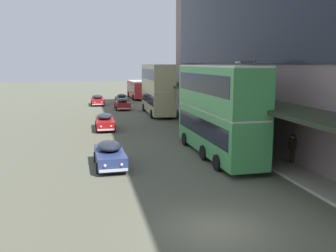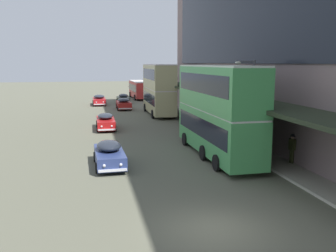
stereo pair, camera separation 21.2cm
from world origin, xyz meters
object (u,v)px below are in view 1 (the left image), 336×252
Objects in this scene: transit_bus_kerbside_front at (157,88)px; transit_bus_kerbside_far at (217,108)px; sedan_second_mid at (110,154)px; sedan_second_near at (122,98)px; pedestrian_at_kerb at (292,147)px; street_lamp at (251,99)px; transit_bus_kerbside_rear at (137,89)px; sedan_far_back at (98,100)px; sedan_oncoming_rear at (105,121)px; sedan_trailing_near at (122,104)px.

transit_bus_kerbside_front is 0.92× the size of transit_bus_kerbside_far.
transit_bus_kerbside_far is at bearing 7.95° from sedan_second_mid.
sedan_second_near is (-3.16, 36.25, -2.63)m from transit_bus_kerbside_far.
street_lamp reaches higher than pedestrian_at_kerb.
transit_bus_kerbside_rear reaches higher than sedan_second_mid.
pedestrian_at_kerb is (10.93, -37.46, 0.40)m from sedan_far_back.
sedan_far_back is at bearing 105.68° from street_lamp.
sedan_oncoming_rear is 13.58m from sedan_second_mid.
pedestrian_at_kerb is 4.61m from street_lamp.
pedestrian_at_kerb reaches higher than sedan_trailing_near.
transit_bus_kerbside_rear reaches higher than sedan_far_back.
transit_bus_kerbside_far is 36.49m from sedan_second_near.
transit_bus_kerbside_rear is 1.92× the size of sedan_oncoming_rear.
street_lamp is at bearing -83.36° from transit_bus_kerbside_front.
sedan_far_back is at bearing 90.00° from sedan_oncoming_rear.
sedan_second_mid is at bearing -173.09° from street_lamp.
sedan_second_near is at bearing 94.98° from transit_bus_kerbside_far.
sedan_far_back is at bearing 117.05° from sedan_trailing_near.
transit_bus_kerbside_front is 21.84m from transit_bus_kerbside_far.
transit_bus_kerbside_front is 2.20× the size of sedan_second_mid.
sedan_second_near is at bearing 98.94° from street_lamp.
transit_bus_kerbside_rear is 43.34m from transit_bus_kerbside_far.
transit_bus_kerbside_rear is 1.99× the size of sedan_far_back.
sedan_second_mid is (-3.58, -28.98, -0.02)m from sedan_trailing_near.
pedestrian_at_kerb is at bearing -81.18° from transit_bus_kerbside_front.
street_lamp is at bearing -77.11° from sedan_trailing_near.
transit_bus_kerbside_front is 11.95m from sedan_oncoming_rear.
sedan_oncoming_rear is 2.70× the size of pedestrian_at_kerb.
sedan_trailing_near is (-0.68, -8.31, 0.05)m from sedan_second_near.
sedan_second_near is 0.68× the size of street_lamp.
sedan_second_near is (-3.54, -7.05, -1.08)m from transit_bus_kerbside_rear.
pedestrian_at_kerb is (3.51, -46.56, -0.64)m from transit_bus_kerbside_rear.
sedan_oncoming_rear is 0.78× the size of street_lamp.
sedan_far_back is (-7.03, 12.36, -2.59)m from transit_bus_kerbside_front.
sedan_trailing_near is (3.20, 15.40, 0.03)m from sedan_oncoming_rear.
sedan_second_mid reaches higher than sedan_second_near.
transit_bus_kerbside_far is at bearing -90.50° from transit_bus_kerbside_rear.
street_lamp is at bearing -74.32° from sedan_far_back.
transit_bus_kerbside_far reaches higher than sedan_second_near.
sedan_trailing_near is (-3.84, 27.94, -2.58)m from transit_bus_kerbside_far.
sedan_second_near is at bearing 100.11° from pedestrian_at_kerb.
transit_bus_kerbside_front is 5.53× the size of pedestrian_at_kerb.
sedan_oncoming_rear reaches higher than sedan_second_near.
sedan_second_mid is at bearing -90.63° from sedan_far_back.
sedan_far_back is 7.03m from sedan_trailing_near.
pedestrian_at_kerb is 0.29× the size of street_lamp.
transit_bus_kerbside_rear is 43.24m from street_lamp.
pedestrian_at_kerb is at bearing -79.89° from sedan_second_near.
sedan_oncoming_rear is at bearing 124.67° from pedestrian_at_kerb.
sedan_trailing_near is (-3.83, 6.10, -2.57)m from transit_bus_kerbside_front.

